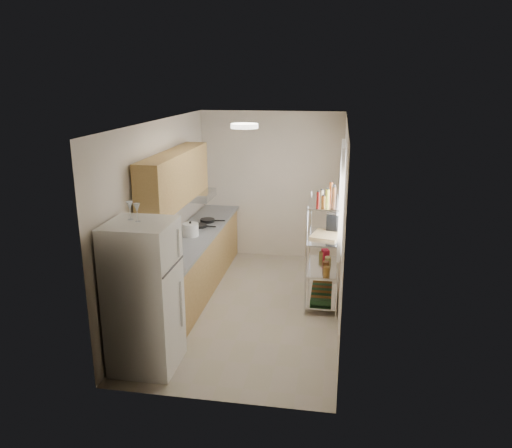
{
  "coord_description": "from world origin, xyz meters",
  "views": [
    {
      "loc": [
        1.16,
        -6.4,
        3.14
      ],
      "look_at": [
        0.05,
        0.25,
        1.16
      ],
      "focal_mm": 35.0,
      "sensor_mm": 36.0,
      "label": 1
    }
  ],
  "objects_px": {
    "refrigerator": "(144,296)",
    "rice_cooker": "(191,230)",
    "cutting_board": "(326,235)",
    "frying_pan_large": "(199,226)",
    "espresso_machine": "(334,221)"
  },
  "relations": [
    {
      "from": "rice_cooker",
      "to": "cutting_board",
      "type": "bearing_deg",
      "value": -0.9
    },
    {
      "from": "refrigerator",
      "to": "frying_pan_large",
      "type": "bearing_deg",
      "value": 91.55
    },
    {
      "from": "espresso_machine",
      "to": "cutting_board",
      "type": "bearing_deg",
      "value": -100.66
    },
    {
      "from": "refrigerator",
      "to": "cutting_board",
      "type": "bearing_deg",
      "value": 46.06
    },
    {
      "from": "refrigerator",
      "to": "rice_cooker",
      "type": "distance_m",
      "value": 2.02
    },
    {
      "from": "frying_pan_large",
      "to": "cutting_board",
      "type": "distance_m",
      "value": 2.04
    },
    {
      "from": "refrigerator",
      "to": "rice_cooker",
      "type": "xyz_separation_m",
      "value": [
        -0.07,
        2.01,
        0.15
      ]
    },
    {
      "from": "rice_cooker",
      "to": "cutting_board",
      "type": "distance_m",
      "value": 1.98
    },
    {
      "from": "rice_cooker",
      "to": "espresso_machine",
      "type": "bearing_deg",
      "value": 6.17
    },
    {
      "from": "rice_cooker",
      "to": "frying_pan_large",
      "type": "relative_size",
      "value": 1.02
    },
    {
      "from": "rice_cooker",
      "to": "frying_pan_large",
      "type": "distance_m",
      "value": 0.47
    },
    {
      "from": "cutting_board",
      "to": "refrigerator",
      "type": "bearing_deg",
      "value": -133.94
    },
    {
      "from": "refrigerator",
      "to": "rice_cooker",
      "type": "height_order",
      "value": "refrigerator"
    },
    {
      "from": "frying_pan_large",
      "to": "cutting_board",
      "type": "relative_size",
      "value": 0.49
    },
    {
      "from": "rice_cooker",
      "to": "frying_pan_large",
      "type": "xyz_separation_m",
      "value": [
        0.0,
        0.46,
        -0.08
      ]
    }
  ]
}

